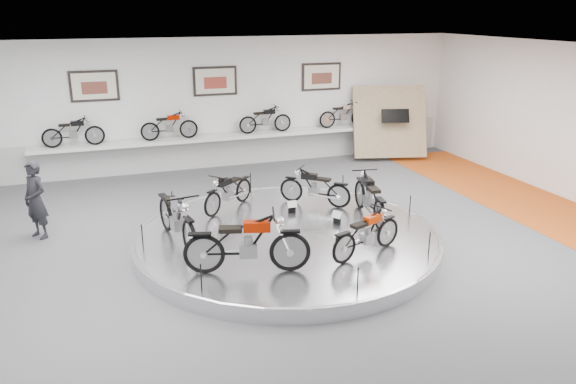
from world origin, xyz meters
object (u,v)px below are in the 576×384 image
object	(u,v)px
bike_c	(177,217)
bike_d	(247,243)
shelf	(219,138)
visitor	(36,200)
display_platform	(287,239)
bike_e	(367,233)
bike_b	(228,191)
bike_a	(315,187)
bike_f	(370,197)

from	to	relation	value
bike_c	bike_d	size ratio (longest dim) A/B	0.99
shelf	visitor	world-z (taller)	visitor
display_platform	bike_e	size ratio (longest dim) A/B	4.21
bike_c	bike_d	world-z (taller)	bike_d
bike_c	visitor	bearing A→B (deg)	-136.25
shelf	visitor	xyz separation A→B (m)	(-4.97, -4.15, -0.14)
display_platform	bike_b	world-z (taller)	bike_b
bike_b	visitor	size ratio (longest dim) A/B	0.88
bike_b	bike_e	distance (m)	3.88
display_platform	shelf	bearing A→B (deg)	90.00
bike_a	bike_b	world-z (taller)	bike_a
bike_b	display_platform	bearing A→B (deg)	73.88
bike_d	bike_e	world-z (taller)	bike_d
bike_f	bike_d	bearing A→B (deg)	126.76
bike_a	bike_e	size ratio (longest dim) A/B	1.00
bike_e	bike_f	distance (m)	1.98
display_platform	bike_c	world-z (taller)	bike_c
shelf	bike_d	world-z (taller)	bike_d
bike_a	display_platform	bearing A→B (deg)	92.10
bike_a	bike_c	size ratio (longest dim) A/B	0.80
bike_c	bike_d	distance (m)	2.00
bike_a	bike_b	xyz separation A→B (m)	(-2.02, 0.39, -0.00)
shelf	bike_f	xyz separation A→B (m)	(2.01, -6.21, -0.18)
bike_c	bike_d	bearing A→B (deg)	19.28
bike_a	bike_f	size ratio (longest dim) A/B	0.86
bike_c	bike_e	distance (m)	3.76
bike_e	bike_b	bearing A→B (deg)	98.51
bike_a	visitor	size ratio (longest dim) A/B	0.88
bike_c	bike_e	xyz separation A→B (m)	(3.31, -1.78, -0.11)
shelf	bike_d	distance (m)	8.03
bike_d	bike_c	bearing A→B (deg)	134.64
shelf	display_platform	bearing A→B (deg)	-90.00
display_platform	visitor	distance (m)	5.51
bike_b	bike_f	distance (m)	3.27
bike_a	bike_f	distance (m)	1.50
bike_f	visitor	world-z (taller)	visitor
shelf	bike_c	size ratio (longest dim) A/B	5.83
shelf	bike_d	size ratio (longest dim) A/B	5.74
bike_c	display_platform	bearing A→B (deg)	74.70
bike_b	bike_a	bearing A→B (deg)	129.28
display_platform	bike_f	world-z (taller)	bike_f
shelf	bike_c	bearing A→B (deg)	-110.01
bike_d	bike_f	size ratio (longest dim) A/B	1.09
bike_e	visitor	distance (m)	7.14
bike_a	bike_c	world-z (taller)	bike_c
shelf	bike_b	distance (m)	4.63
display_platform	shelf	distance (m)	6.46
bike_b	bike_d	size ratio (longest dim) A/B	0.79
shelf	bike_f	bearing A→B (deg)	-72.07
bike_a	bike_e	bearing A→B (deg)	128.98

